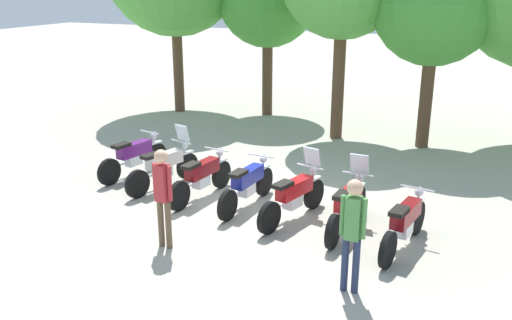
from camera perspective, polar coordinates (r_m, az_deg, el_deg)
The scene contains 11 objects.
ground_plane at distance 11.67m, azimuth -0.98°, elevation -4.91°, with size 80.00×80.00×0.00m, color #ADA899.
motorcycle_0 at distance 13.69m, azimuth -12.51°, elevation 0.42°, with size 0.73×2.17×0.99m.
motorcycle_1 at distance 12.77m, azimuth -9.46°, elevation -0.61°, with size 0.80×2.15×1.37m.
motorcycle_2 at distance 12.03m, azimuth -5.63°, elevation -1.70°, with size 0.67×2.18×0.99m.
motorcycle_3 at distance 11.53m, azimuth -0.89°, elevation -2.52°, with size 0.62×2.19×0.99m.
motorcycle_4 at distance 10.93m, azimuth 3.95°, elevation -3.67°, with size 0.81×2.14×1.37m.
motorcycle_5 at distance 10.58m, azimuth 9.47°, elevation -4.64°, with size 0.62×2.19×1.37m.
motorcycle_6 at distance 10.10m, azimuth 15.14°, elevation -6.29°, with size 0.71×2.18×0.99m.
person_0 at distance 8.35m, azimuth 9.97°, elevation -6.79°, with size 0.40×0.24×1.83m.
person_1 at distance 9.73m, azimuth -9.62°, elevation -3.10°, with size 0.41×0.27×1.83m.
tree_3 at distance 15.94m, azimuth 18.06°, elevation 15.12°, with size 3.35×3.35×5.66m.
Camera 1 is at (4.47, -9.76, 4.58)m, focal length 38.65 mm.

